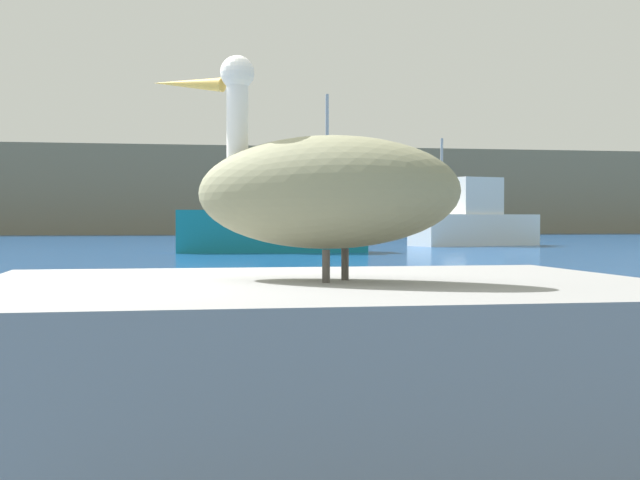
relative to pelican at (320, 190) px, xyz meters
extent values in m
plane|color=#194C93|center=(-1.34, 0.90, -1.24)|extent=(260.00, 260.00, 0.00)
cube|color=#7F755B|center=(-1.34, 73.15, 2.33)|extent=(140.00, 10.50, 7.14)
cube|color=gray|center=(0.01, -0.01, -0.80)|extent=(2.68, 2.12, 0.88)
ellipsoid|color=gray|center=(0.01, -0.01, -0.01)|extent=(1.21, 1.07, 0.45)
cylinder|color=white|center=(-0.31, 0.22, 0.25)|extent=(0.09, 0.09, 0.39)
sphere|color=white|center=(-0.31, 0.22, 0.49)|extent=(0.14, 0.14, 0.14)
cone|color=gold|center=(-0.51, 0.37, 0.46)|extent=(0.33, 0.26, 0.09)
cylinder|color=#4C4742|center=(0.00, -0.11, -0.30)|extent=(0.03, 0.03, 0.13)
cylinder|color=#4C4742|center=(0.11, 0.03, -0.30)|extent=(0.03, 0.03, 0.13)
cube|color=teal|center=(3.28, 27.81, -0.50)|extent=(6.70, 2.22, 1.49)
cube|color=#2D333D|center=(3.83, 27.78, 1.01)|extent=(2.11, 1.72, 1.53)
cylinder|color=#B2B2B2|center=(5.26, 27.70, 2.31)|extent=(0.12, 0.12, 4.12)
cylinder|color=#3F382D|center=(6.45, 27.64, 0.60)|extent=(0.10, 0.10, 0.70)
cube|color=white|center=(13.26, 34.55, -0.54)|extent=(6.17, 3.48, 1.40)
cube|color=silver|center=(13.21, 34.53, 0.98)|extent=(2.45, 2.20, 1.64)
cylinder|color=#B2B2B2|center=(11.57, 34.05, 1.82)|extent=(0.12, 0.12, 3.32)
camera|label=1|loc=(-0.63, -3.47, -0.12)|focal=50.14mm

